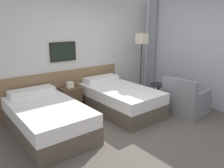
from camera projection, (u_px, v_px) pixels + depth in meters
ground_plane at (138, 131)px, 4.19m from camera, size 16.00×16.00×0.00m
wall_headboard at (80, 53)px, 5.36m from camera, size 10.00×0.10×2.70m
wall_window at (213, 52)px, 5.10m from camera, size 0.21×4.50×2.70m
bed_near_door at (47, 118)px, 4.04m from camera, size 1.12×1.96×0.70m
bed_near_window at (119, 99)px, 5.10m from camera, size 1.12×1.96×0.70m
nightstand at (70, 99)px, 5.13m from camera, size 0.45×0.36×0.69m
floor_lamp at (142, 44)px, 5.83m from camera, size 0.25×0.25×1.74m
side_table at (158, 92)px, 5.22m from camera, size 0.41×0.41×0.61m
armchair at (185, 102)px, 4.99m from camera, size 0.84×0.84×0.85m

